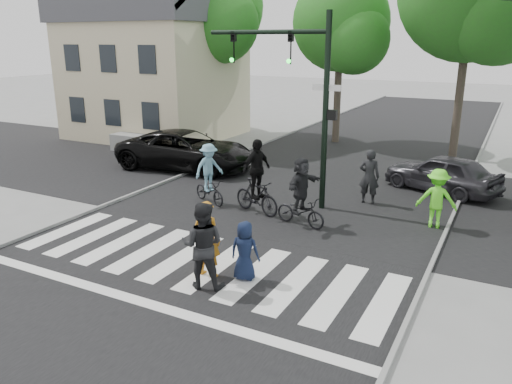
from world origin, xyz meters
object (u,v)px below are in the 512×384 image
at_px(cyclist_mid, 257,183).
at_px(traffic_signal, 300,83).
at_px(pedestrian_adult, 203,245).
at_px(cyclist_left, 209,178).
at_px(car_suv, 186,150).
at_px(pedestrian_child, 245,251).
at_px(cyclist_right, 301,196).
at_px(car_grey, 442,173).
at_px(pedestrian_woman, 207,239).

bearing_deg(cyclist_mid, traffic_signal, 60.75).
relative_size(pedestrian_adult, cyclist_left, 0.98).
distance_m(pedestrian_adult, cyclist_left, 5.86).
height_order(traffic_signal, car_suv, traffic_signal).
distance_m(pedestrian_child, cyclist_left, 5.65).
bearing_deg(traffic_signal, cyclist_mid, -119.25).
bearing_deg(cyclist_right, car_suv, 149.91).
relative_size(pedestrian_child, pedestrian_adult, 0.71).
relative_size(pedestrian_adult, car_grey, 0.48).
height_order(traffic_signal, cyclist_mid, traffic_signal).
bearing_deg(cyclist_right, traffic_signal, 115.74).
relative_size(pedestrian_woman, pedestrian_child, 1.31).
bearing_deg(car_grey, car_suv, -61.09).
xyz_separation_m(traffic_signal, pedestrian_woman, (0.25, -5.73, -3.00)).
relative_size(cyclist_right, car_grey, 0.51).
relative_size(cyclist_left, car_grey, 0.50).
relative_size(pedestrian_woman, car_grey, 0.45).
relative_size(traffic_signal, pedestrian_child, 4.38).
distance_m(cyclist_mid, car_grey, 6.92).
distance_m(traffic_signal, cyclist_mid, 3.35).
relative_size(pedestrian_woman, cyclist_left, 0.90).
height_order(pedestrian_woman, pedestrian_adult, pedestrian_adult).
distance_m(pedestrian_woman, car_suv, 10.06).
height_order(traffic_signal, pedestrian_adult, traffic_signal).
height_order(cyclist_left, cyclist_mid, cyclist_mid).
distance_m(pedestrian_child, cyclist_mid, 4.50).
height_order(pedestrian_woman, cyclist_right, cyclist_right).
bearing_deg(car_grey, cyclist_left, -32.93).
xyz_separation_m(pedestrian_woman, cyclist_mid, (-1.03, 4.34, 0.06)).
height_order(pedestrian_adult, car_suv, pedestrian_adult).
relative_size(cyclist_mid, cyclist_right, 1.15).
height_order(cyclist_right, car_grey, cyclist_right).
bearing_deg(car_grey, pedestrian_adult, 0.96).
bearing_deg(cyclist_left, cyclist_mid, -5.48).
height_order(cyclist_left, car_grey, cyclist_left).
relative_size(traffic_signal, car_grey, 1.50).
bearing_deg(pedestrian_woman, cyclist_mid, -76.96).
xyz_separation_m(traffic_signal, cyclist_left, (-2.62, -1.22, -3.04)).
bearing_deg(cyclist_right, car_grey, 60.18).
bearing_deg(pedestrian_woman, pedestrian_adult, 111.93).
height_order(pedestrian_child, car_grey, pedestrian_child).
distance_m(pedestrian_child, cyclist_right, 3.75).
distance_m(cyclist_left, car_grey, 8.18).
height_order(cyclist_left, car_suv, cyclist_left).
bearing_deg(cyclist_mid, pedestrian_woman, -76.68).
distance_m(traffic_signal, cyclist_right, 3.58).
relative_size(pedestrian_child, cyclist_right, 0.68).
height_order(cyclist_mid, cyclist_right, cyclist_mid).
bearing_deg(cyclist_left, car_suv, 134.44).
relative_size(pedestrian_woman, cyclist_mid, 0.77).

